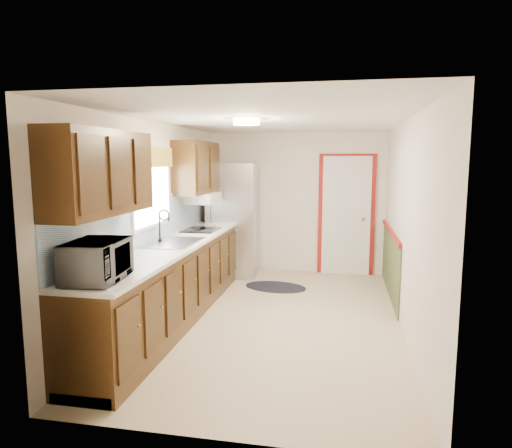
% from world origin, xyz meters
% --- Properties ---
extents(room_shell, '(3.20, 5.20, 2.52)m').
position_xyz_m(room_shell, '(0.00, 0.00, 1.20)').
color(room_shell, '#CDB790').
rests_on(room_shell, ground).
extents(kitchen_run, '(0.63, 4.00, 2.20)m').
position_xyz_m(kitchen_run, '(-1.24, -0.29, 0.81)').
color(kitchen_run, '#37200C').
rests_on(kitchen_run, ground).
extents(back_wall_trim, '(1.12, 2.30, 2.08)m').
position_xyz_m(back_wall_trim, '(0.99, 2.21, 0.89)').
color(back_wall_trim, maroon).
rests_on(back_wall_trim, ground).
extents(ceiling_fixture, '(0.30, 0.30, 0.06)m').
position_xyz_m(ceiling_fixture, '(-0.30, -0.20, 2.36)').
color(ceiling_fixture, '#FFD88C').
rests_on(ceiling_fixture, room_shell).
extents(microwave, '(0.40, 0.64, 0.41)m').
position_xyz_m(microwave, '(-1.20, -1.95, 1.14)').
color(microwave, white).
rests_on(microwave, kitchen_run).
extents(refrigerator, '(0.84, 0.81, 1.88)m').
position_xyz_m(refrigerator, '(-1.02, 2.05, 0.94)').
color(refrigerator, '#B7B7BC').
rests_on(refrigerator, ground).
extents(rug, '(1.04, 0.77, 0.01)m').
position_xyz_m(rug, '(-0.19, 1.39, 0.01)').
color(rug, black).
rests_on(rug, ground).
extents(cooktop, '(0.46, 0.55, 0.02)m').
position_xyz_m(cooktop, '(-1.19, 0.83, 0.95)').
color(cooktop, black).
rests_on(cooktop, kitchen_run).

